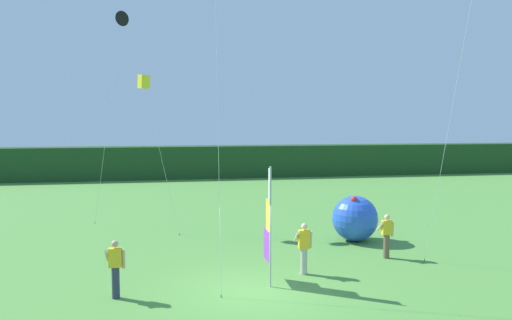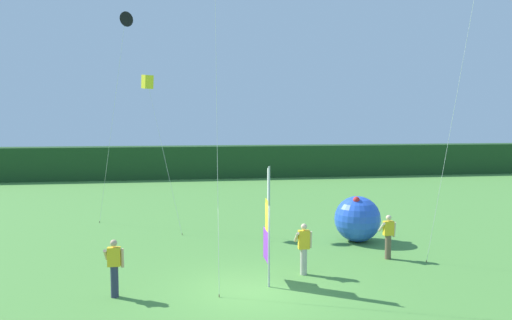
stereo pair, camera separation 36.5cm
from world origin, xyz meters
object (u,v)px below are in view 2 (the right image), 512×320
object	(u,v)px
banner_flag	(267,228)
person_near_banner	(114,267)
inflatable_balloon	(358,219)
kite_yellow_box_3	(148,83)
person_far_left	(388,236)
person_mid_field	(304,247)
kite_black_delta_2	(125,21)

from	to	relation	value
banner_flag	person_near_banner	size ratio (longest dim) A/B	2.20
person_near_banner	inflatable_balloon	distance (m)	10.49
kite_yellow_box_3	person_far_left	bearing A→B (deg)	-36.64
banner_flag	person_mid_field	bearing A→B (deg)	28.24
person_near_banner	kite_black_delta_2	xyz separation A→B (m)	(-0.69, 10.55, 8.94)
person_far_left	kite_yellow_box_3	bearing A→B (deg)	143.36
person_near_banner	inflatable_balloon	bearing A→B (deg)	29.25
person_far_left	inflatable_balloon	distance (m)	2.63
banner_flag	inflatable_balloon	size ratio (longest dim) A/B	1.89
banner_flag	person_near_banner	world-z (taller)	banner_flag
banner_flag	kite_black_delta_2	world-z (taller)	kite_black_delta_2
banner_flag	person_near_banner	xyz separation A→B (m)	(-4.53, -0.48, -0.87)
banner_flag	inflatable_balloon	world-z (taller)	banner_flag
person_near_banner	banner_flag	bearing A→B (deg)	6.04
banner_flag	person_far_left	distance (m)	5.32
person_near_banner	person_far_left	xyz separation A→B (m)	(9.36, 2.51, -0.03)
banner_flag	person_near_banner	bearing A→B (deg)	-173.96
person_near_banner	person_far_left	distance (m)	9.69
person_mid_field	kite_black_delta_2	distance (m)	14.50
person_far_left	banner_flag	bearing A→B (deg)	-157.23
banner_flag	person_far_left	world-z (taller)	banner_flag
banner_flag	inflatable_balloon	bearing A→B (deg)	45.12
inflatable_balloon	kite_yellow_box_3	world-z (taller)	kite_yellow_box_3
banner_flag	kite_black_delta_2	bearing A→B (deg)	117.38
banner_flag	person_far_left	xyz separation A→B (m)	(4.83, 2.03, -0.90)
person_mid_field	inflatable_balloon	world-z (taller)	inflatable_balloon
banner_flag	inflatable_balloon	distance (m)	6.61
banner_flag	person_far_left	bearing A→B (deg)	22.77
kite_black_delta_2	person_far_left	bearing A→B (deg)	-38.68
person_near_banner	kite_yellow_box_3	size ratio (longest dim) A/B	0.23
person_mid_field	person_far_left	bearing A→B (deg)	20.55
person_mid_field	kite_yellow_box_3	distance (m)	11.30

